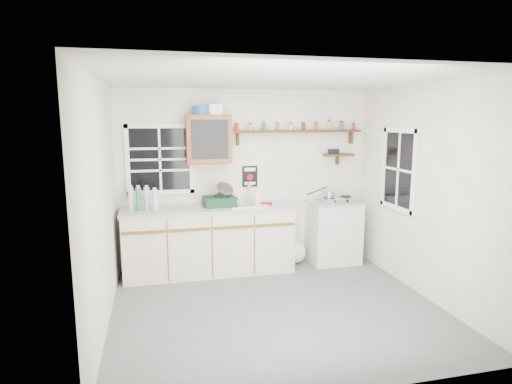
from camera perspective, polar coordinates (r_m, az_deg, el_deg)
room at (r=4.60m, az=2.87°, el=-0.85°), size 3.64×3.24×2.54m
main_cabinet at (r=5.91m, az=-6.25°, el=-6.35°), size 2.31×0.63×0.92m
right_cabinet at (r=6.42m, az=10.28°, el=-5.22°), size 0.73×0.57×0.91m
sink at (r=5.89m, az=-1.15°, el=-1.65°), size 0.52×0.44×0.29m
upper_cabinet at (r=5.84m, az=-6.33°, el=7.03°), size 0.60×0.32×0.65m
upper_cabinet_clutter at (r=5.83m, az=-6.51°, el=10.80°), size 0.40×0.24×0.14m
spice_shelf at (r=6.19m, az=5.49°, el=8.13°), size 1.91×0.18×0.35m
secondary_shelf at (r=6.45m, az=10.74°, el=4.96°), size 0.45×0.16×0.24m
warning_sign at (r=6.13m, az=-0.83°, el=2.10°), size 0.22×0.02×0.30m
window_back at (r=5.95m, az=-12.69°, el=4.25°), size 0.93×0.03×0.98m
window_right at (r=5.80m, az=18.50°, el=2.86°), size 0.03×0.78×1.08m
water_bottles at (r=5.73m, az=-14.84°, el=-0.90°), size 0.38×0.17×0.34m
dish_rack at (r=5.84m, az=-4.72°, el=-0.86°), size 0.46×0.36×0.32m
soap_bottle at (r=5.97m, az=0.11°, el=-0.63°), size 0.12×0.12×0.20m
rag at (r=5.92m, az=1.36°, el=-1.60°), size 0.19×0.17×0.02m
hotplate at (r=6.31m, az=10.79°, el=-0.94°), size 0.53×0.30×0.08m
saucepan at (r=6.24m, az=9.64°, el=-0.25°), size 0.36×0.27×0.17m
trash_bag at (r=6.33m, az=5.28°, el=-7.95°), size 0.36×0.33×0.41m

